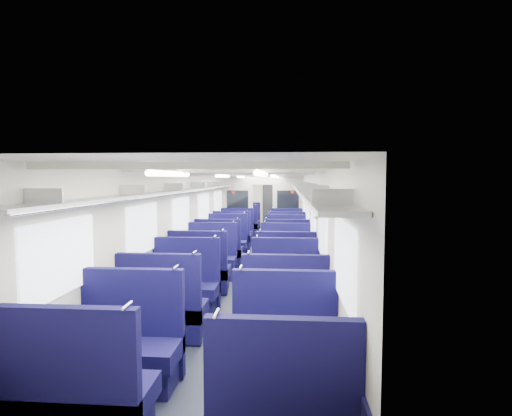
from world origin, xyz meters
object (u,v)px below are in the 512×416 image
Objects in this scene: end_door at (270,203)px; seat_21 at (287,227)px; seat_11 at (286,262)px; seat_13 at (286,252)px; seat_15 at (286,245)px; seat_19 at (286,234)px; seat_0 at (80,401)px; seat_6 at (185,289)px; seat_7 at (285,290)px; seat_9 at (286,274)px; seat_4 at (163,312)px; seat_23 at (287,223)px; seat_18 at (236,234)px; seat_20 at (243,226)px; seat_8 at (200,273)px; seat_12 at (219,252)px; seat_14 at (227,244)px; seat_2 at (129,349)px; bulkhead at (263,207)px; seat_10 at (211,260)px; seat_17 at (286,239)px; seat_16 at (232,238)px; seat_5 at (285,314)px; seat_22 at (246,223)px; seat_3 at (284,352)px.

end_door is 1.59× the size of seat_21.
seat_11 and seat_13 have the same top height.
seat_15 is 1.00× the size of seat_19.
seat_0 and seat_6 have the same top height.
seat_7 and seat_13 have the same top height.
seat_21 is (0.00, 6.56, 0.00)m from seat_11.
seat_9 and seat_21 have the same top height.
seat_4 is 1.00× the size of seat_23.
seat_18 and seat_20 have the same top height.
seat_8 is 2.21m from seat_12.
seat_2 is at bearing -90.00° from seat_14.
seat_9 is 3.41m from seat_15.
seat_11 is at bearing -90.00° from seat_21.
seat_7 and seat_19 have the same top height.
bulkhead is at bearing 105.49° from seat_15.
seat_10 is (0.00, 5.74, 0.00)m from seat_0.
seat_7 is 5.68m from seat_17.
seat_0 and seat_12 have the same top height.
seat_16 is at bearing 109.63° from seat_9.
seat_5 is 1.00× the size of seat_19.
seat_19 is 1.00× the size of seat_22.
seat_21 is at bearing -36.45° from seat_22.
seat_18 is at bearing -137.45° from bulkhead.
seat_7 is (0.00, 2.40, 0.00)m from seat_3.
bulkhead is 1.39m from seat_19.
bulkhead is at bearing -59.92° from seat_20.
seat_18 is (-1.66, 3.35, 0.00)m from seat_13.
end_door is at bearing 84.04° from seat_16.
seat_10 is (-1.66, 3.46, 0.00)m from seat_5.
seat_11 is 7.82m from seat_23.
end_door is at bearing 93.19° from seat_5.
seat_18 is (-1.66, 6.75, 0.00)m from seat_7.
seat_23 is at bearing 90.00° from seat_19.
seat_0 is at bearing -90.00° from seat_4.
seat_21 is 1.00× the size of seat_22.
seat_10 is at bearing 90.00° from seat_0.
seat_4 is 1.00× the size of seat_19.
seat_3 and seat_23 have the same top height.
seat_6 is 10.31m from seat_23.
seat_3 is 1.00× the size of seat_10.
seat_0 is 1.00× the size of seat_7.
seat_15 is at bearing 53.55° from seat_10.
seat_7 is at bearing -70.17° from seat_14.
seat_10 is 2.01m from seat_13.
seat_12 is at bearing 148.50° from seat_11.
seat_16 is (-1.66, 3.47, 0.00)m from seat_11.
seat_11 and seat_21 have the same top height.
seat_22 is (-1.66, 4.40, 0.00)m from seat_17.
seat_8 is at bearing -90.00° from seat_20.
seat_2 is at bearing -98.35° from seat_21.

